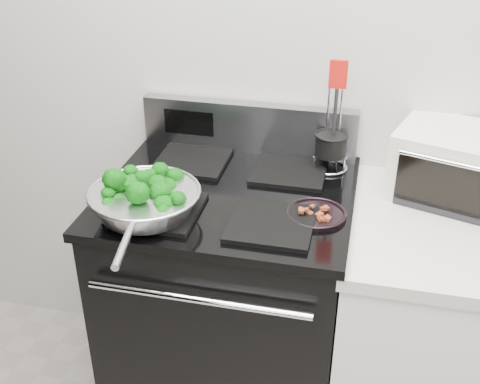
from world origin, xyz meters
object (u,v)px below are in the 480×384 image
(utensil_holder, at_px, (330,150))
(toaster_oven, at_px, (459,165))
(skillet, at_px, (145,200))
(gas_range, at_px, (230,304))
(bacon_plate, at_px, (316,211))

(utensil_holder, distance_m, toaster_oven, 0.41)
(skillet, height_order, toaster_oven, toaster_oven)
(toaster_oven, bearing_deg, utensil_holder, -168.65)
(gas_range, bearing_deg, skillet, -134.55)
(bacon_plate, relative_size, utensil_holder, 0.47)
(bacon_plate, bearing_deg, utensil_holder, 88.66)
(gas_range, distance_m, utensil_holder, 0.65)
(gas_range, relative_size, toaster_oven, 2.51)
(skillet, bearing_deg, bacon_plate, 3.11)
(utensil_holder, bearing_deg, bacon_plate, -95.05)
(gas_range, distance_m, skillet, 0.59)
(gas_range, xyz_separation_m, utensil_holder, (0.30, 0.22, 0.53))
(gas_range, relative_size, utensil_holder, 2.95)
(skillet, height_order, utensil_holder, utensil_holder)
(gas_range, xyz_separation_m, toaster_oven, (0.70, 0.18, 0.54))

